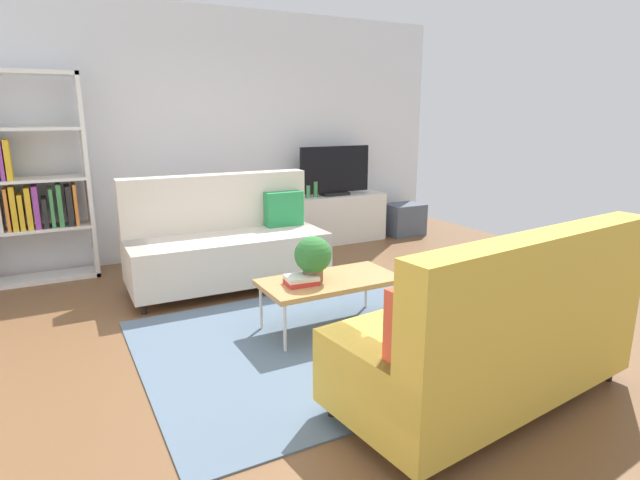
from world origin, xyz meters
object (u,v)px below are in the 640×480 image
potted_plant (313,257)px  tv (335,172)px  storage_trunk (404,219)px  coffee_table (330,282)px  tv_console (334,218)px  bookshelf (25,186)px  couch_green (492,335)px  couch_beige (226,243)px  table_book_0 (301,282)px  vase_0 (293,193)px  bottle_1 (315,189)px  bottle_0 (308,192)px

potted_plant → tv: bearing=56.9°
storage_trunk → coffee_table: bearing=-137.0°
coffee_table → tv_console: bearing=59.6°
coffee_table → bookshelf: 3.31m
couch_green → storage_trunk: bearing=53.1°
coffee_table → bookshelf: size_ratio=0.52×
bookshelf → storage_trunk: 4.71m
couch_beige → table_book_0: bearing=96.2°
storage_trunk → table_book_0: table_book_0 is taller
tv → vase_0: (-0.58, 0.07, -0.25)m
tv_console → storage_trunk: bearing=-5.2°
tv → potted_plant: size_ratio=2.76×
table_book_0 → vase_0: 2.79m
coffee_table → table_book_0: size_ratio=4.58×
coffee_table → potted_plant: 0.27m
potted_plant → storage_trunk: bearing=41.3°
tv_console → bottle_1: size_ratio=6.92×
bookshelf → bottle_0: size_ratio=13.16×
tv → storage_trunk: tv is taller
bookshelf → storage_trunk: (4.64, -0.12, -0.77)m
couch_green → bookshelf: (-2.38, 3.92, 0.54)m
coffee_table → tv_console: 2.87m
tv_console → bookshelf: size_ratio=0.67×
tv → potted_plant: (-1.60, -2.45, -0.33)m
coffee_table → tv: 2.91m
bookshelf → bottle_1: (3.24, -0.06, -0.25)m
tv_console → potted_plant: bearing=-122.9°
potted_plant → vase_0: bearing=68.0°
potted_plant → bottle_0: bearing=63.9°
storage_trunk → bottle_0: size_ratio=3.26×
couch_beige → potted_plant: (0.24, -1.41, 0.18)m
vase_0 → bottle_1: bottle_1 is taller
coffee_table → potted_plant: (-0.14, 0.01, 0.23)m
bookshelf → table_book_0: 3.16m
tv_console → storage_trunk: 1.11m
couch_beige → tv_console: 2.12m
couch_green → couch_beige: bearing=97.2°
couch_beige → tv: (1.84, 1.04, 0.51)m
tv → vase_0: bearing=173.1°
bottle_0 → bottle_1: size_ratio=0.79×
bookshelf → vase_0: bearing=0.6°
tv → coffee_table: bearing=-120.6°
couch_green → bottle_0: bearing=72.8°
vase_0 → bottle_0: 0.19m
tv_console → couch_green: bearing=-106.6°
couch_beige → bottle_0: couch_beige is taller
tv_console → bottle_0: size_ratio=8.77×
bookshelf → table_book_0: bearing=-53.9°
tv → bookshelf: 3.54m
tv_console → table_book_0: (-1.71, -2.49, 0.12)m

